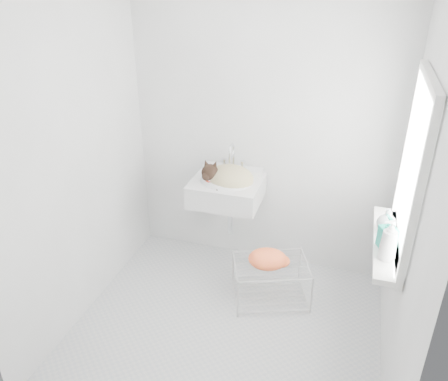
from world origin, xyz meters
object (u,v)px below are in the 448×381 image
(bottle_b, at_px, (385,247))
(wire_rack, at_px, (270,283))
(bottle_a, at_px, (386,259))
(cat, at_px, (228,177))
(bottle_c, at_px, (385,230))
(sink, at_px, (227,180))

(bottle_b, bearing_deg, wire_rack, 157.52)
(bottle_a, bearing_deg, bottle_b, 90.00)
(cat, bearing_deg, wire_rack, -37.54)
(bottle_a, relative_size, bottle_c, 1.38)
(sink, relative_size, bottle_c, 3.49)
(wire_rack, bearing_deg, bottle_c, -8.12)
(wire_rack, height_order, bottle_a, bottle_a)
(cat, height_order, bottle_b, cat)
(bottle_c, bearing_deg, cat, 161.34)
(cat, relative_size, wire_rack, 0.74)
(cat, xyz_separation_m, bottle_b, (1.21, -0.61, -0.04))
(bottle_b, height_order, bottle_c, bottle_b)
(bottle_a, relative_size, bottle_b, 1.06)
(sink, bearing_deg, bottle_b, -27.32)
(sink, xyz_separation_m, bottle_c, (1.22, -0.43, 0.00))
(bottle_a, bearing_deg, bottle_c, 90.00)
(wire_rack, height_order, bottle_c, bottle_c)
(wire_rack, distance_m, bottle_b, 1.08)
(wire_rack, bearing_deg, bottle_a, -30.16)
(sink, distance_m, bottle_b, 1.38)
(cat, bearing_deg, bottle_b, -30.70)
(bottle_a, bearing_deg, sink, 148.17)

